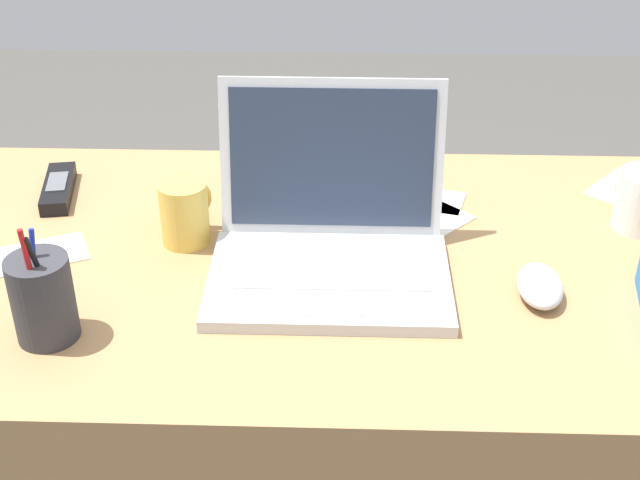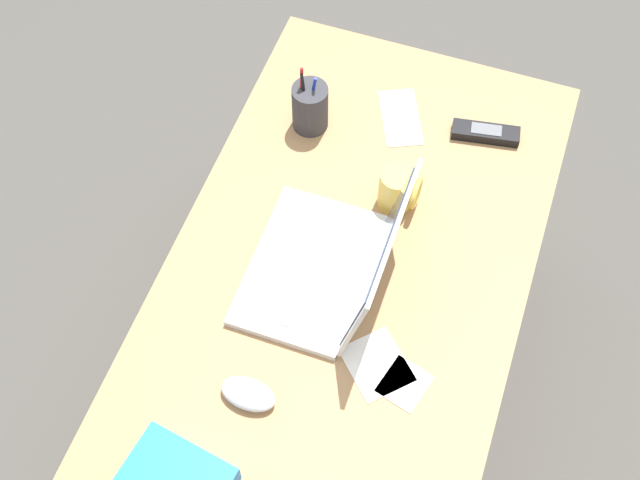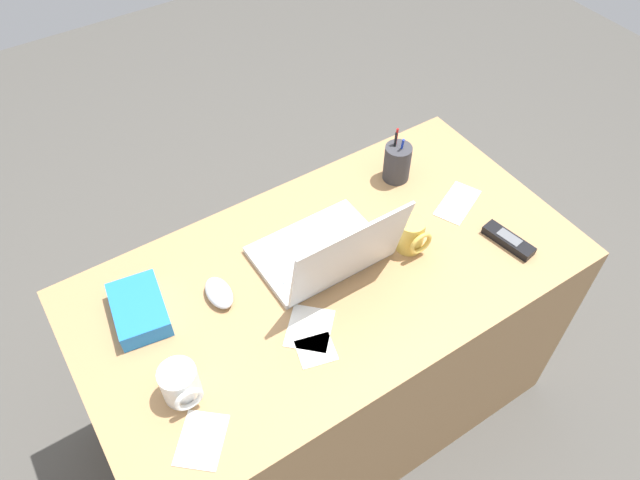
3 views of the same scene
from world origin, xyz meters
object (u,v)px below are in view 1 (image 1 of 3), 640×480
Objects in this scene: coffee_mug_white at (185,211)px; cordless_phone at (58,188)px; laptop at (330,238)px; computer_mouse at (540,286)px; pen_holder at (43,298)px.

coffee_mug_white reaches higher than cordless_phone.
laptop reaches higher than cordless_phone.
laptop is 0.50m from cordless_phone.
laptop is 2.19× the size of cordless_phone.
coffee_mug_white is 0.27m from cordless_phone.
computer_mouse is 0.79m from cordless_phone.
cordless_phone is (-0.24, 0.14, -0.04)m from coffee_mug_white.
coffee_mug_white is 0.28m from pen_holder.
cordless_phone is at bearing 150.21° from coffee_mug_white.
laptop is at bearing 25.66° from pen_holder.
computer_mouse is 1.09× the size of coffee_mug_white.
pen_holder is (-0.14, -0.24, 0.01)m from coffee_mug_white.
pen_holder is at bearing -119.81° from coffee_mug_white.
coffee_mug_white is at bearing 161.90° from laptop.
computer_mouse is 0.53m from coffee_mug_white.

